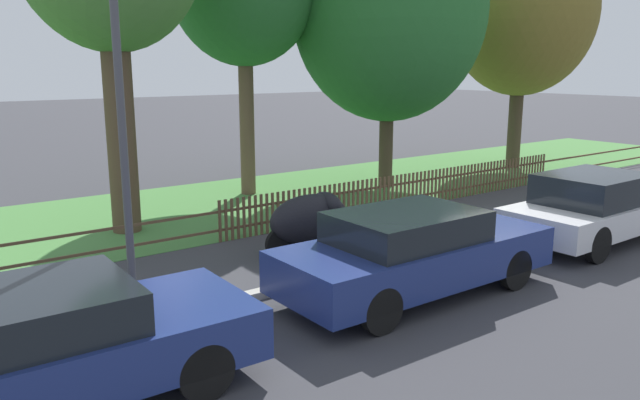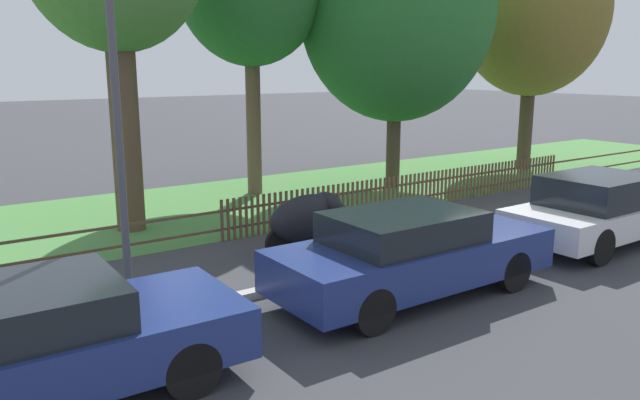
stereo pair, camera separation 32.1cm
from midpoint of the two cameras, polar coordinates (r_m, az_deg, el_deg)
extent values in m
plane|color=#38383D|center=(13.82, 18.96, -2.97)|extent=(120.00, 120.00, 0.00)
cube|color=#B2ADA3|center=(13.86, 18.64, -2.65)|extent=(33.27, 0.20, 0.12)
cube|color=#477F3D|center=(18.04, 2.88, 1.15)|extent=(33.27, 6.08, 0.01)
cube|color=brown|center=(15.78, 9.65, 0.26)|extent=(33.27, 0.03, 0.05)
cube|color=brown|center=(15.70, 9.70, 1.61)|extent=(33.27, 0.03, 0.05)
cube|color=brown|center=(12.56, -8.23, -1.89)|extent=(0.06, 0.03, 0.86)
cube|color=brown|center=(12.62, -7.68, -1.81)|extent=(0.06, 0.03, 0.86)
cube|color=brown|center=(12.68, -7.12, -1.72)|extent=(0.06, 0.03, 0.86)
cube|color=brown|center=(12.74, -6.58, -1.64)|extent=(0.06, 0.03, 0.86)
cube|color=brown|center=(12.81, -6.04, -1.55)|extent=(0.06, 0.03, 0.86)
cube|color=brown|center=(12.87, -5.50, -1.47)|extent=(0.06, 0.03, 0.86)
cube|color=brown|center=(12.94, -4.97, -1.39)|extent=(0.06, 0.03, 0.86)
cube|color=brown|center=(13.01, -4.44, -1.31)|extent=(0.06, 0.03, 0.86)
cube|color=brown|center=(13.08, -3.93, -1.23)|extent=(0.06, 0.03, 0.86)
cube|color=brown|center=(13.15, -3.41, -1.15)|extent=(0.06, 0.03, 0.86)
cube|color=brown|center=(13.22, -2.90, -1.07)|extent=(0.06, 0.03, 0.86)
cube|color=brown|center=(13.29, -2.40, -0.99)|extent=(0.06, 0.03, 0.86)
cube|color=brown|center=(13.36, -1.90, -0.91)|extent=(0.06, 0.03, 0.86)
cube|color=brown|center=(13.44, -1.41, -0.83)|extent=(0.06, 0.03, 0.86)
cube|color=brown|center=(13.51, -0.93, -0.76)|extent=(0.06, 0.03, 0.86)
cube|color=brown|center=(13.59, -0.44, -0.68)|extent=(0.06, 0.03, 0.86)
cube|color=brown|center=(13.67, 0.03, -0.61)|extent=(0.06, 0.03, 0.86)
cube|color=brown|center=(13.74, 0.50, -0.53)|extent=(0.06, 0.03, 0.86)
cube|color=brown|center=(13.82, 0.97, -0.46)|extent=(0.06, 0.03, 0.86)
cube|color=brown|center=(13.90, 1.43, -0.39)|extent=(0.06, 0.03, 0.86)
cube|color=brown|center=(13.98, 1.88, -0.32)|extent=(0.06, 0.03, 0.86)
cube|color=brown|center=(14.07, 2.33, -0.25)|extent=(0.06, 0.03, 0.86)
cube|color=brown|center=(14.15, 2.77, -0.18)|extent=(0.06, 0.03, 0.86)
cube|color=brown|center=(14.23, 3.21, -0.11)|extent=(0.06, 0.03, 0.86)
cube|color=brown|center=(14.32, 3.64, -0.04)|extent=(0.06, 0.03, 0.86)
cube|color=brown|center=(14.40, 4.07, 0.03)|extent=(0.06, 0.03, 0.86)
cube|color=brown|center=(14.49, 4.49, 0.09)|extent=(0.06, 0.03, 0.86)
cube|color=brown|center=(14.57, 4.91, 0.16)|extent=(0.06, 0.03, 0.86)
cube|color=brown|center=(14.66, 5.33, 0.22)|extent=(0.06, 0.03, 0.86)
cube|color=brown|center=(14.75, 5.73, 0.29)|extent=(0.06, 0.03, 0.86)
cube|color=brown|center=(14.84, 6.14, 0.35)|extent=(0.06, 0.03, 0.86)
cube|color=brown|center=(14.93, 6.54, 0.41)|extent=(0.06, 0.03, 0.86)
cube|color=brown|center=(15.02, 6.93, 0.48)|extent=(0.06, 0.03, 0.86)
cube|color=brown|center=(15.11, 7.32, 0.54)|extent=(0.06, 0.03, 0.86)
cube|color=brown|center=(15.20, 7.70, 0.60)|extent=(0.06, 0.03, 0.86)
cube|color=brown|center=(15.30, 8.08, 0.66)|extent=(0.06, 0.03, 0.86)
cube|color=brown|center=(15.39, 8.46, 0.71)|extent=(0.06, 0.03, 0.86)
cube|color=brown|center=(15.48, 8.83, 0.77)|extent=(0.06, 0.03, 0.86)
cube|color=brown|center=(15.58, 9.19, 0.83)|extent=(0.06, 0.03, 0.86)
cube|color=brown|center=(15.67, 9.56, 0.89)|extent=(0.06, 0.03, 0.86)
cube|color=brown|center=(15.77, 9.91, 0.94)|extent=(0.06, 0.03, 0.86)
cube|color=brown|center=(15.87, 10.27, 1.00)|extent=(0.06, 0.03, 0.86)
cube|color=brown|center=(15.96, 10.62, 1.05)|extent=(0.06, 0.03, 0.86)
cube|color=brown|center=(16.06, 10.96, 1.11)|extent=(0.06, 0.03, 0.86)
cube|color=brown|center=(16.16, 11.30, 1.16)|extent=(0.06, 0.03, 0.86)
cube|color=brown|center=(16.26, 11.64, 1.21)|extent=(0.06, 0.03, 0.86)
cube|color=brown|center=(16.36, 11.97, 1.26)|extent=(0.06, 0.03, 0.86)
cube|color=brown|center=(16.46, 12.30, 1.31)|extent=(0.06, 0.03, 0.86)
cube|color=brown|center=(16.56, 12.62, 1.36)|extent=(0.06, 0.03, 0.86)
cube|color=brown|center=(16.66, 12.94, 1.41)|extent=(0.06, 0.03, 0.86)
cube|color=brown|center=(16.76, 13.26, 1.46)|extent=(0.06, 0.03, 0.86)
cube|color=brown|center=(16.86, 13.57, 1.51)|extent=(0.06, 0.03, 0.86)
cube|color=brown|center=(16.97, 13.88, 1.56)|extent=(0.06, 0.03, 0.86)
cube|color=brown|center=(17.07, 14.18, 1.61)|extent=(0.06, 0.03, 0.86)
cube|color=brown|center=(17.17, 14.49, 1.65)|extent=(0.06, 0.03, 0.86)
cube|color=brown|center=(17.28, 14.78, 1.70)|extent=(0.06, 0.03, 0.86)
cube|color=brown|center=(17.38, 15.08, 1.74)|extent=(0.06, 0.03, 0.86)
cube|color=brown|center=(17.49, 15.37, 1.79)|extent=(0.06, 0.03, 0.86)
cube|color=brown|center=(17.59, 15.66, 1.83)|extent=(0.06, 0.03, 0.86)
cube|color=brown|center=(17.70, 15.94, 1.88)|extent=(0.06, 0.03, 0.86)
cube|color=brown|center=(17.81, 16.22, 1.92)|extent=(0.06, 0.03, 0.86)
cube|color=brown|center=(17.91, 16.50, 1.96)|extent=(0.06, 0.03, 0.86)
cube|color=brown|center=(18.02, 16.77, 2.00)|extent=(0.06, 0.03, 0.86)
cube|color=brown|center=(18.13, 17.04, 2.04)|extent=(0.06, 0.03, 0.86)
cube|color=brown|center=(18.24, 17.31, 2.09)|extent=(0.06, 0.03, 0.86)
cube|color=brown|center=(18.34, 17.57, 2.13)|extent=(0.06, 0.03, 0.86)
cube|color=brown|center=(18.45, 17.83, 2.17)|extent=(0.06, 0.03, 0.86)
cube|color=brown|center=(18.56, 18.09, 2.21)|extent=(0.06, 0.03, 0.86)
cube|color=brown|center=(18.67, 18.35, 2.24)|extent=(0.06, 0.03, 0.86)
cube|color=brown|center=(18.78, 18.60, 2.28)|extent=(0.06, 0.03, 0.86)
cube|color=brown|center=(18.89, 18.85, 2.32)|extent=(0.06, 0.03, 0.86)
cube|color=brown|center=(19.00, 19.09, 2.36)|extent=(0.06, 0.03, 0.86)
cube|color=brown|center=(19.11, 19.34, 2.39)|extent=(0.06, 0.03, 0.86)
cube|color=brown|center=(19.23, 19.58, 2.43)|extent=(0.06, 0.03, 0.86)
cube|color=brown|center=(19.34, 19.82, 2.47)|extent=(0.06, 0.03, 0.86)
cube|color=brown|center=(19.45, 20.05, 2.50)|extent=(0.06, 0.03, 0.86)
cube|color=brown|center=(19.56, 20.28, 2.54)|extent=(0.06, 0.03, 0.86)
cube|color=brown|center=(19.68, 20.51, 2.57)|extent=(0.06, 0.03, 0.86)
cube|color=brown|center=(19.79, 20.74, 2.61)|extent=(0.06, 0.03, 0.86)
cube|color=brown|center=(19.90, 20.97, 2.64)|extent=(0.06, 0.03, 0.86)
cube|color=navy|center=(7.18, -22.84, -12.61)|extent=(4.25, 1.85, 0.59)
cube|color=black|center=(6.96, -24.90, -9.03)|extent=(2.05, 1.63, 0.44)
cylinder|color=black|center=(8.29, -14.86, -10.50)|extent=(0.64, 0.15, 0.64)
cylinder|color=black|center=(6.91, -10.24, -15.06)|extent=(0.64, 0.15, 0.64)
cube|color=navy|center=(9.65, 9.46, -5.30)|extent=(4.56, 1.76, 0.62)
cube|color=black|center=(9.35, 8.57, -2.44)|extent=(2.19, 1.56, 0.45)
cylinder|color=black|center=(11.22, 11.80, -4.30)|extent=(0.65, 0.15, 0.65)
cylinder|color=black|center=(10.26, 18.21, -6.24)|extent=(0.65, 0.15, 0.65)
cylinder|color=black|center=(9.46, -0.16, -7.17)|extent=(0.65, 0.15, 0.65)
cylinder|color=black|center=(8.29, 6.13, -10.10)|extent=(0.65, 0.15, 0.65)
cube|color=silver|center=(13.58, 25.00, -1.33)|extent=(4.35, 1.77, 0.53)
cube|color=black|center=(13.28, 24.75, 0.84)|extent=(2.09, 1.58, 0.57)
cylinder|color=black|center=(15.15, 24.84, -0.83)|extent=(0.68, 0.14, 0.68)
cylinder|color=black|center=(12.92, 18.87, -2.45)|extent=(0.68, 0.14, 0.68)
cylinder|color=black|center=(12.10, 25.03, -3.92)|extent=(0.68, 0.14, 0.68)
cylinder|color=black|center=(11.96, 2.42, -3.16)|extent=(0.59, 0.15, 0.59)
cylinder|color=black|center=(11.37, -2.82, -3.99)|extent=(0.59, 0.15, 0.59)
ellipsoid|color=black|center=(11.55, -0.13, -1.72)|extent=(1.68, 0.81, 0.92)
ellipsoid|color=black|center=(11.69, 1.50, -0.31)|extent=(0.45, 0.87, 0.42)
cylinder|color=brown|center=(13.59, -16.77, 6.93)|extent=(0.59, 0.59, 4.66)
cylinder|color=brown|center=(16.98, -5.57, 7.96)|extent=(0.40, 0.40, 4.44)
cylinder|color=#473828|center=(18.08, 7.26, 6.35)|extent=(0.40, 0.40, 3.29)
ellipsoid|color=#286B2D|center=(18.06, 7.55, 16.98)|extent=(5.39, 5.39, 6.20)
cylinder|color=#473828|center=(22.48, 18.75, 7.45)|extent=(0.46, 0.46, 3.69)
ellipsoid|color=olive|center=(22.49, 19.35, 16.02)|extent=(4.81, 4.81, 5.53)
cylinder|color=#47474C|center=(8.67, -17.02, 7.06)|extent=(0.11, 0.11, 5.53)
camera|label=1|loc=(0.16, -89.18, 0.18)|focal=35.00mm
camera|label=2|loc=(0.16, 90.82, -0.18)|focal=35.00mm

